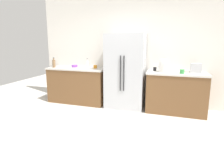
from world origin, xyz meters
The scene contains 13 objects.
ground_plane centered at (0.00, 0.00, 0.00)m, with size 9.94×9.94×0.00m, color beige.
kitchen_back_panel centered at (0.00, 2.03, 1.44)m, with size 4.91×0.10×2.88m, color silver.
counter_left centered at (-1.32, 1.65, 0.47)m, with size 1.56×0.68×0.94m.
counter_right centered at (1.17, 1.65, 0.47)m, with size 1.31×0.68×0.94m.
refrigerator centered at (-0.02, 1.64, 0.90)m, with size 0.93×0.67×1.80m.
toaster centered at (1.57, 1.71, 1.04)m, with size 0.23×0.15×0.20m, color silver.
rice_cooker centered at (0.89, 1.61, 1.08)m, with size 0.24×0.24×0.31m.
bottle_a centered at (-1.95, 1.50, 1.04)m, with size 0.08×0.08×0.27m.
bottle_b centered at (-1.08, 1.74, 1.03)m, with size 0.07×0.07×0.24m.
cup_a centered at (1.27, 1.47, 0.98)m, with size 0.10×0.10×0.09m, color green.
cup_b centered at (0.68, 1.71, 0.98)m, with size 0.08×0.08×0.09m, color black.
cup_c centered at (-0.83, 1.69, 0.98)m, with size 0.09×0.09×0.08m, color orange.
bowl_a centered at (-1.45, 1.72, 0.97)m, with size 0.16×0.16×0.06m, color purple.
Camera 1 is at (0.94, -2.57, 1.59)m, focal length 28.48 mm.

